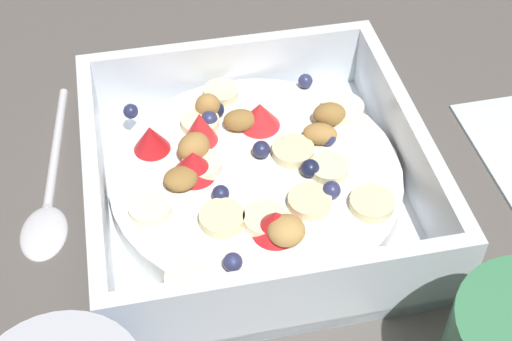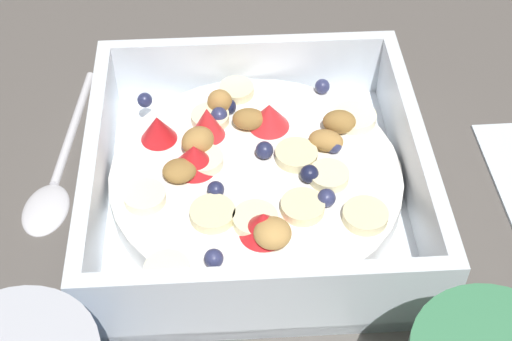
# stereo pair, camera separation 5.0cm
# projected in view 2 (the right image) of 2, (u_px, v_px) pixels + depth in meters

# --- Properties ---
(ground_plane) EXTENTS (2.40, 2.40, 0.00)m
(ground_plane) POSITION_uv_depth(u_px,v_px,m) (266.00, 210.00, 0.51)
(ground_plane) COLOR #56514C
(fruit_bowl) EXTENTS (0.22, 0.22, 0.06)m
(fruit_bowl) POSITION_uv_depth(u_px,v_px,m) (255.00, 179.00, 0.51)
(fruit_bowl) COLOR white
(fruit_bowl) RESTS_ON ground
(spoon) EXTENTS (0.04, 0.17, 0.01)m
(spoon) POSITION_uv_depth(u_px,v_px,m) (54.00, 178.00, 0.53)
(spoon) COLOR silver
(spoon) RESTS_ON ground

